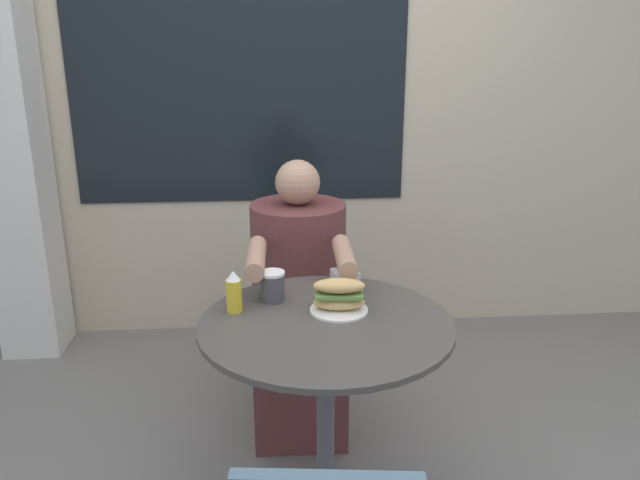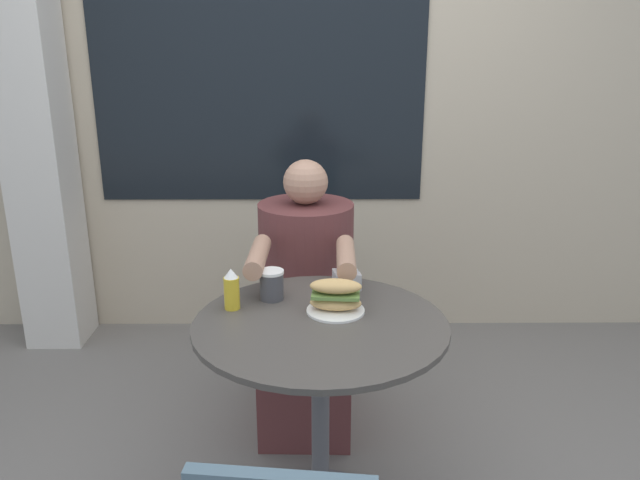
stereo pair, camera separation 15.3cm
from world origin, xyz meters
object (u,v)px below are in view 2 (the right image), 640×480
object	(u,v)px
drink_cup	(272,285)
condiment_bottle	(232,289)
diner_chair	(308,278)
cafe_table	(320,376)
sandwich_on_plate	(336,297)
seated_diner	(306,315)

from	to	relation	value
drink_cup	condiment_bottle	bearing A→B (deg)	-147.80
diner_chair	condiment_bottle	world-z (taller)	condiment_bottle
condiment_bottle	cafe_table	bearing A→B (deg)	-19.77
cafe_table	diner_chair	bearing A→B (deg)	93.14
sandwich_on_plate	condiment_bottle	world-z (taller)	condiment_bottle
cafe_table	seated_diner	xyz separation A→B (m)	(-0.06, 0.62, -0.06)
cafe_table	condiment_bottle	distance (m)	0.41
cafe_table	seated_diner	bearing A→B (deg)	95.26
cafe_table	drink_cup	world-z (taller)	drink_cup
seated_diner	condiment_bottle	world-z (taller)	seated_diner
sandwich_on_plate	cafe_table	bearing A→B (deg)	-123.08
drink_cup	diner_chair	bearing A→B (deg)	81.73
drink_cup	condiment_bottle	size ratio (longest dim) A/B	0.74
diner_chair	condiment_bottle	distance (m)	0.94
diner_chair	drink_cup	xyz separation A→B (m)	(-0.11, -0.78, 0.28)
cafe_table	seated_diner	world-z (taller)	seated_diner
seated_diner	drink_cup	xyz separation A→B (m)	(-0.11, -0.43, 0.31)
sandwich_on_plate	drink_cup	bearing A→B (deg)	153.58
cafe_table	condiment_bottle	world-z (taller)	condiment_bottle
sandwich_on_plate	condiment_bottle	bearing A→B (deg)	175.32
cafe_table	diner_chair	world-z (taller)	diner_chair
seated_diner	condiment_bottle	bearing A→B (deg)	66.54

